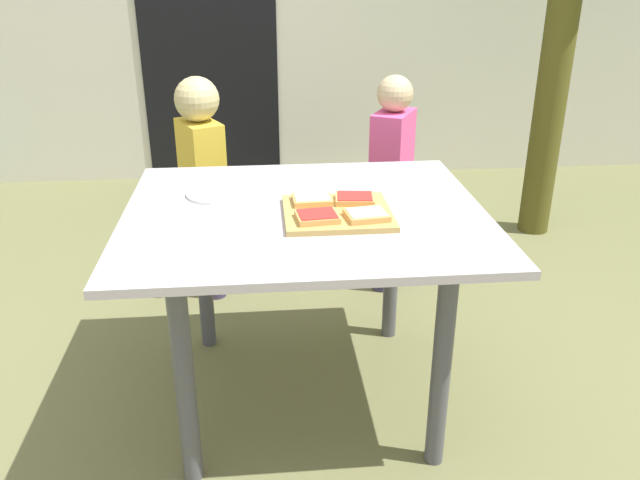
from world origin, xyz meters
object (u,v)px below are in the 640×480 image
(pizza_slice_far_left, at_px, (312,199))
(plate_white_left, at_px, (218,193))
(pizza_slice_far_right, at_px, (355,199))
(pizza_slice_near_left, at_px, (317,217))
(child_left, at_px, (202,172))
(dining_table, at_px, (305,238))
(child_right, at_px, (391,171))
(pizza_slice_near_right, at_px, (367,215))
(cutting_board, at_px, (337,213))

(pizza_slice_far_left, distance_m, plate_white_left, 0.34)
(pizza_slice_far_right, bearing_deg, pizza_slice_near_left, -132.94)
(pizza_slice_far_left, relative_size, child_left, 0.13)
(pizza_slice_near_left, bearing_deg, plate_white_left, 135.66)
(dining_table, bearing_deg, pizza_slice_far_left, 38.82)
(child_left, distance_m, child_right, 0.84)
(pizza_slice_far_left, distance_m, child_left, 0.93)
(pizza_slice_far_left, relative_size, pizza_slice_near_right, 0.93)
(pizza_slice_near_left, xyz_separation_m, child_left, (-0.42, 0.97, -0.15))
(pizza_slice_near_right, xyz_separation_m, child_left, (-0.57, 0.97, -0.15))
(pizza_slice_near_right, bearing_deg, pizza_slice_near_left, 179.62)
(pizza_slice_near_left, xyz_separation_m, pizza_slice_near_right, (0.15, -0.00, 0.00))
(dining_table, relative_size, pizza_slice_near_right, 8.42)
(pizza_slice_near_left, bearing_deg, child_left, 113.38)
(pizza_slice_far_left, bearing_deg, child_right, 62.43)
(pizza_slice_far_left, height_order, child_left, child_left)
(pizza_slice_far_left, xyz_separation_m, plate_white_left, (-0.31, 0.15, -0.02))
(pizza_slice_near_right, bearing_deg, pizza_slice_far_right, 95.82)
(pizza_slice_far_left, relative_size, child_right, 0.13)
(cutting_board, distance_m, child_right, 0.97)
(dining_table, height_order, child_right, child_right)
(pizza_slice_near_left, height_order, plate_white_left, pizza_slice_near_left)
(pizza_slice_near_right, xyz_separation_m, child_right, (0.27, 0.97, -0.18))
(pizza_slice_far_right, xyz_separation_m, child_left, (-0.55, 0.83, -0.15))
(pizza_slice_far_right, bearing_deg, dining_table, -175.35)
(pizza_slice_far_left, bearing_deg, pizza_slice_near_left, -88.87)
(cutting_board, height_order, pizza_slice_far_left, pizza_slice_far_left)
(cutting_board, height_order, child_right, child_right)
(pizza_slice_far_right, height_order, child_left, child_left)
(dining_table, height_order, child_left, child_left)
(dining_table, height_order, pizza_slice_far_right, pizza_slice_far_right)
(pizza_slice_far_right, bearing_deg, pizza_slice_far_left, 177.06)
(pizza_slice_far_right, xyz_separation_m, pizza_slice_near_right, (0.01, -0.14, 0.00))
(cutting_board, relative_size, pizza_slice_far_right, 2.47)
(pizza_slice_far_left, bearing_deg, cutting_board, -47.63)
(cutting_board, bearing_deg, plate_white_left, 148.62)
(pizza_slice_near_left, height_order, child_left, child_left)
(plate_white_left, bearing_deg, child_right, 42.17)
(pizza_slice_near_right, height_order, plate_white_left, pizza_slice_near_right)
(plate_white_left, bearing_deg, pizza_slice_far_left, -26.35)
(cutting_board, xyz_separation_m, plate_white_left, (-0.38, 0.23, -0.00))
(pizza_slice_far_left, distance_m, child_right, 0.94)
(cutting_board, xyz_separation_m, child_left, (-0.49, 0.90, -0.14))
(pizza_slice_far_right, relative_size, plate_white_left, 0.63)
(pizza_slice_near_right, relative_size, plate_white_left, 0.64)
(dining_table, xyz_separation_m, pizza_slice_near_left, (0.03, -0.13, 0.13))
(pizza_slice_near_left, relative_size, pizza_slice_near_right, 0.98)
(pizza_slice_near_right, relative_size, child_left, 0.14)
(pizza_slice_far_right, xyz_separation_m, child_right, (0.29, 0.82, -0.18))
(pizza_slice_near_right, relative_size, child_right, 0.14)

